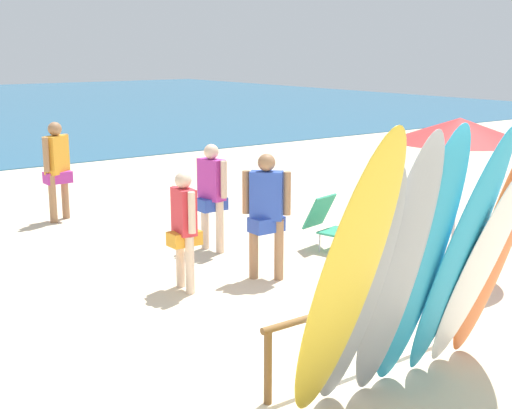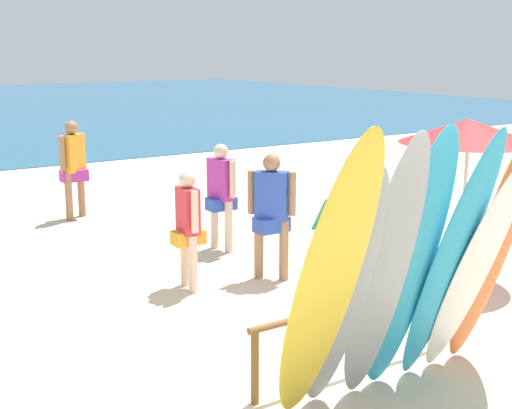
{
  "view_description": "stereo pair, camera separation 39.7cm",
  "coord_description": "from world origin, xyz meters",
  "px_view_note": "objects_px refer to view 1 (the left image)",
  "views": [
    {
      "loc": [
        -4.48,
        -4.35,
        2.95
      ],
      "look_at": [
        0.0,
        1.72,
        1.26
      ],
      "focal_mm": 49.73,
      "sensor_mm": 36.0,
      "label": 1
    },
    {
      "loc": [
        -4.15,
        -4.57,
        2.95
      ],
      "look_at": [
        0.0,
        1.72,
        1.26
      ],
      "focal_mm": 49.73,
      "sensor_mm": 36.0,
      "label": 2
    }
  ],
  "objects_px": {
    "surfboard_yellow_0": "(345,285)",
    "beachgoer_midbeach": "(184,223)",
    "beach_umbrella": "(460,130)",
    "surfboard_grey_2": "(397,271)",
    "surfboard_orange_6": "(498,240)",
    "beachgoer_photographing": "(212,190)",
    "surfboard_grey_1": "(359,293)",
    "beachgoer_by_water": "(57,164)",
    "surfboard_white_5": "(480,267)",
    "surfboard_teal_3": "(420,262)",
    "surfboard_teal_4": "(459,258)",
    "beach_chair_red": "(328,221)",
    "surfboard_rack": "(367,315)",
    "beachgoer_strolling": "(266,208)"
  },
  "relations": [
    {
      "from": "surfboard_yellow_0",
      "to": "surfboard_white_5",
      "type": "relative_size",
      "value": 1.19
    },
    {
      "from": "surfboard_white_5",
      "to": "beachgoer_by_water",
      "type": "xyz_separation_m",
      "value": [
        -0.81,
        7.96,
        -0.06
      ]
    },
    {
      "from": "surfboard_rack",
      "to": "surfboard_white_5",
      "type": "xyz_separation_m",
      "value": [
        0.69,
        -0.69,
        0.51
      ]
    },
    {
      "from": "surfboard_teal_4",
      "to": "beach_umbrella",
      "type": "height_order",
      "value": "surfboard_teal_4"
    },
    {
      "from": "surfboard_white_5",
      "to": "beachgoer_midbeach",
      "type": "relative_size",
      "value": 1.49
    },
    {
      "from": "beachgoer_by_water",
      "to": "surfboard_grey_1",
      "type": "bearing_deg",
      "value": -126.15
    },
    {
      "from": "beach_umbrella",
      "to": "surfboard_teal_3",
      "type": "bearing_deg",
      "value": -146.4
    },
    {
      "from": "surfboard_rack",
      "to": "surfboard_teal_4",
      "type": "height_order",
      "value": "surfboard_teal_4"
    },
    {
      "from": "surfboard_grey_2",
      "to": "surfboard_white_5",
      "type": "relative_size",
      "value": 1.11
    },
    {
      "from": "surfboard_yellow_0",
      "to": "surfboard_grey_1",
      "type": "height_order",
      "value": "surfboard_yellow_0"
    },
    {
      "from": "surfboard_grey_1",
      "to": "beachgoer_by_water",
      "type": "distance_m",
      "value": 7.91
    },
    {
      "from": "beach_umbrella",
      "to": "surfboard_white_5",
      "type": "bearing_deg",
      "value": -137.99
    },
    {
      "from": "beach_umbrella",
      "to": "surfboard_grey_2",
      "type": "bearing_deg",
      "value": -148.59
    },
    {
      "from": "surfboard_teal_3",
      "to": "beachgoer_midbeach",
      "type": "distance_m",
      "value": 3.54
    },
    {
      "from": "surfboard_grey_1",
      "to": "surfboard_white_5",
      "type": "xyz_separation_m",
      "value": [
        1.41,
        -0.07,
        -0.04
      ]
    },
    {
      "from": "surfboard_teal_3",
      "to": "beachgoer_by_water",
      "type": "relative_size",
      "value": 1.46
    },
    {
      "from": "surfboard_teal_4",
      "to": "beachgoer_midbeach",
      "type": "height_order",
      "value": "surfboard_teal_4"
    },
    {
      "from": "surfboard_teal_3",
      "to": "beach_umbrella",
      "type": "xyz_separation_m",
      "value": [
        3.04,
        2.02,
        0.7
      ]
    },
    {
      "from": "surfboard_orange_6",
      "to": "beach_umbrella",
      "type": "distance_m",
      "value": 2.95
    },
    {
      "from": "beachgoer_by_water",
      "to": "beachgoer_strolling",
      "type": "xyz_separation_m",
      "value": [
        0.96,
        -4.64,
        -0.04
      ]
    },
    {
      "from": "surfboard_grey_1",
      "to": "surfboard_teal_4",
      "type": "bearing_deg",
      "value": 1.15
    },
    {
      "from": "surfboard_grey_1",
      "to": "surfboard_teal_3",
      "type": "xyz_separation_m",
      "value": [
        0.68,
        -0.01,
        0.13
      ]
    },
    {
      "from": "surfboard_rack",
      "to": "surfboard_orange_6",
      "type": "distance_m",
      "value": 1.37
    },
    {
      "from": "surfboard_rack",
      "to": "beachgoer_midbeach",
      "type": "height_order",
      "value": "beachgoer_midbeach"
    },
    {
      "from": "surfboard_grey_2",
      "to": "beachgoer_strolling",
      "type": "distance_m",
      "value": 3.49
    },
    {
      "from": "surfboard_orange_6",
      "to": "beachgoer_photographing",
      "type": "xyz_separation_m",
      "value": [
        0.0,
        4.8,
        -0.31
      ]
    },
    {
      "from": "surfboard_white_5",
      "to": "beachgoer_midbeach",
      "type": "height_order",
      "value": "surfboard_white_5"
    },
    {
      "from": "surfboard_teal_3",
      "to": "surfboard_orange_6",
      "type": "distance_m",
      "value": 1.03
    },
    {
      "from": "surfboard_yellow_0",
      "to": "surfboard_white_5",
      "type": "bearing_deg",
      "value": 5.31
    },
    {
      "from": "beachgoer_midbeach",
      "to": "beach_chair_red",
      "type": "distance_m",
      "value": 2.68
    },
    {
      "from": "surfboard_grey_1",
      "to": "surfboard_grey_2",
      "type": "distance_m",
      "value": 0.4
    },
    {
      "from": "surfboard_teal_3",
      "to": "surfboard_orange_6",
      "type": "height_order",
      "value": "surfboard_orange_6"
    },
    {
      "from": "surfboard_orange_6",
      "to": "beach_umbrella",
      "type": "relative_size",
      "value": 1.24
    },
    {
      "from": "beachgoer_midbeach",
      "to": "beach_umbrella",
      "type": "height_order",
      "value": "beach_umbrella"
    },
    {
      "from": "beachgoer_by_water",
      "to": "beach_umbrella",
      "type": "bearing_deg",
      "value": -93.88
    },
    {
      "from": "beachgoer_strolling",
      "to": "surfboard_rack",
      "type": "bearing_deg",
      "value": -62.48
    },
    {
      "from": "beachgoer_photographing",
      "to": "beach_umbrella",
      "type": "height_order",
      "value": "beach_umbrella"
    },
    {
      "from": "surfboard_white_5",
      "to": "beachgoer_strolling",
      "type": "xyz_separation_m",
      "value": [
        0.15,
        3.32,
        -0.09
      ]
    },
    {
      "from": "beachgoer_midbeach",
      "to": "beachgoer_strolling",
      "type": "distance_m",
      "value": 1.1
    },
    {
      "from": "beachgoer_midbeach",
      "to": "beachgoer_by_water",
      "type": "bearing_deg",
      "value": 6.24
    },
    {
      "from": "surfboard_yellow_0",
      "to": "beachgoer_midbeach",
      "type": "distance_m",
      "value": 3.73
    },
    {
      "from": "surfboard_grey_2",
      "to": "surfboard_teal_3",
      "type": "relative_size",
      "value": 0.99
    },
    {
      "from": "beachgoer_by_water",
      "to": "beachgoer_midbeach",
      "type": "xyz_separation_m",
      "value": [
        -0.1,
        -4.39,
        -0.13
      ]
    },
    {
      "from": "surfboard_teal_3",
      "to": "beach_chair_red",
      "type": "xyz_separation_m",
      "value": [
        2.45,
        3.81,
        -0.78
      ]
    },
    {
      "from": "surfboard_teal_3",
      "to": "beachgoer_midbeach",
      "type": "xyz_separation_m",
      "value": [
        -0.18,
        3.51,
        -0.35
      ]
    },
    {
      "from": "beachgoer_by_water",
      "to": "surfboard_teal_4",
      "type": "bearing_deg",
      "value": -118.26
    },
    {
      "from": "beachgoer_photographing",
      "to": "beachgoer_midbeach",
      "type": "height_order",
      "value": "beachgoer_photographing"
    },
    {
      "from": "surfboard_grey_2",
      "to": "surfboard_white_5",
      "type": "height_order",
      "value": "surfboard_grey_2"
    },
    {
      "from": "surfboard_rack",
      "to": "beachgoer_photographing",
      "type": "distance_m",
      "value": 4.27
    },
    {
      "from": "beach_chair_red",
      "to": "surfboard_white_5",
      "type": "bearing_deg",
      "value": -127.43
    }
  ]
}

